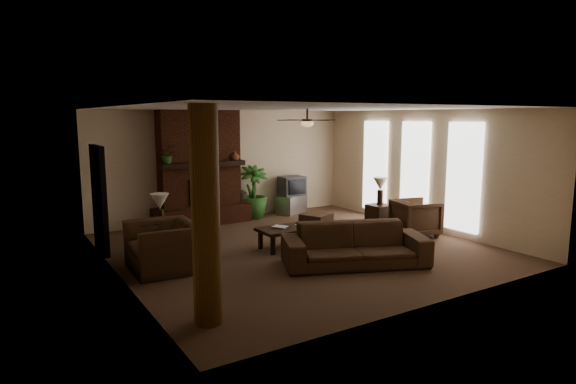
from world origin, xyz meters
TOP-DOWN VIEW (x-y plane):
  - room_shell at (0.00, 0.00)m, footprint 7.00×7.00m
  - fireplace at (-0.80, 3.22)m, footprint 2.40×0.70m
  - windows at (3.45, 0.20)m, footprint 0.08×3.65m
  - log_column at (-2.95, -2.40)m, footprint 0.36×0.36m
  - doorway at (-3.44, 1.80)m, footprint 0.10×1.00m
  - ceiling_fan at (0.40, 0.30)m, footprint 1.35×1.35m
  - sofa at (0.25, -1.48)m, footprint 2.64×1.67m
  - armchair_left at (-2.74, 0.08)m, footprint 0.85×1.28m
  - armchair_right at (2.78, -0.51)m, footprint 1.01×1.05m
  - coffee_table at (-0.18, 0.11)m, footprint 1.20×0.70m
  - ottoman at (1.20, 1.07)m, footprint 0.79×0.79m
  - tv_stand at (1.81, 3.15)m, footprint 0.98×0.80m
  - tv at (1.84, 3.14)m, footprint 0.66×0.54m
  - floor_vase at (0.26, 3.15)m, footprint 0.34×0.34m
  - floor_plant at (0.63, 3.15)m, footprint 0.98×1.48m
  - side_table_left at (-2.51, 0.92)m, footprint 0.59×0.59m
  - lamp_left at (-2.51, 0.97)m, footprint 0.43×0.43m
  - side_table_right at (2.68, 0.55)m, footprint 0.51×0.51m
  - lamp_right at (2.73, 0.59)m, footprint 0.42×0.42m
  - mantel_plant at (-1.67, 3.01)m, footprint 0.44×0.48m
  - mantel_vase at (0.03, 2.96)m, footprint 0.28×0.28m
  - book_a at (-0.41, 0.13)m, footprint 0.20×0.13m
  - book_b at (0.01, 0.04)m, footprint 0.21×0.04m

SIDE VIEW (x-z plane):
  - ottoman at x=1.20m, z-range 0.00..0.40m
  - tv_stand at x=1.81m, z-range 0.00..0.50m
  - side_table_left at x=-2.51m, z-range 0.00..0.55m
  - side_table_right at x=2.68m, z-range 0.00..0.55m
  - coffee_table at x=-0.18m, z-range 0.16..0.59m
  - floor_plant at x=0.63m, z-range 0.00..0.77m
  - floor_vase at x=0.26m, z-range 0.05..0.82m
  - armchair_right at x=2.78m, z-range 0.00..0.90m
  - sofa at x=0.25m, z-range 0.00..1.00m
  - armchair_left at x=-2.74m, z-range 0.00..1.10m
  - book_a at x=-0.41m, z-range 0.43..0.72m
  - book_b at x=0.01m, z-range 0.43..0.72m
  - tv at x=1.84m, z-range 0.50..1.02m
  - lamp_left at x=-2.51m, z-range 0.68..1.33m
  - lamp_right at x=2.73m, z-range 0.68..1.33m
  - doorway at x=-3.44m, z-range 0.00..2.10m
  - fireplace at x=-0.80m, z-range -0.24..2.56m
  - windows at x=3.45m, z-range 0.17..2.53m
  - log_column at x=-2.95m, z-range 0.00..2.80m
  - room_shell at x=0.00m, z-range -2.10..4.90m
  - mantel_vase at x=0.03m, z-range 1.56..1.78m
  - mantel_plant at x=-1.67m, z-range 1.56..1.89m
  - ceiling_fan at x=0.40m, z-range 2.34..2.72m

